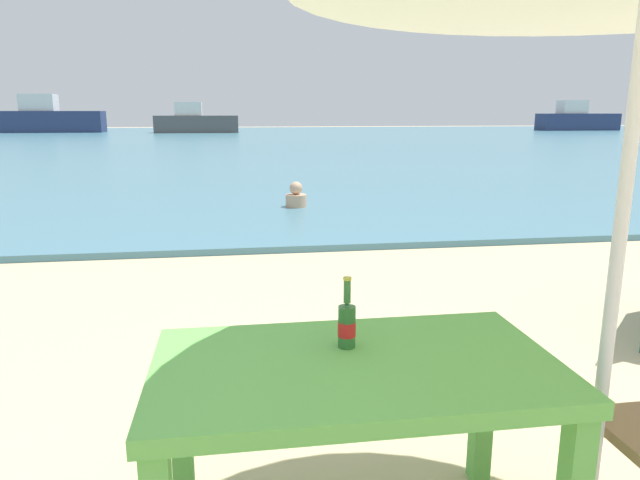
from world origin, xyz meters
The scene contains 7 objects.
sea_water centered at (0.00, 30.00, 0.04)m, with size 120.00×50.00×0.08m, color teal.
picnic_table_green centered at (-0.53, 0.40, 0.65)m, with size 1.40×0.80×0.76m.
beer_bottle_amber centered at (-0.54, 0.52, 0.85)m, with size 0.07×0.07×0.26m.
swimmer_person centered at (0.06, 7.80, 0.24)m, with size 0.34×0.34×0.41m.
boat_barge centered at (26.54, 42.26, 0.92)m, with size 6.45×1.76×2.35m.
boat_ferry centered at (-14.13, 43.65, 1.05)m, with size 7.45×2.03×2.71m.
boat_fishing_trawler centered at (-3.54, 41.44, 0.85)m, with size 5.88×1.60×2.14m.
Camera 1 is at (-0.92, -1.41, 1.60)m, focal length 32.26 mm.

